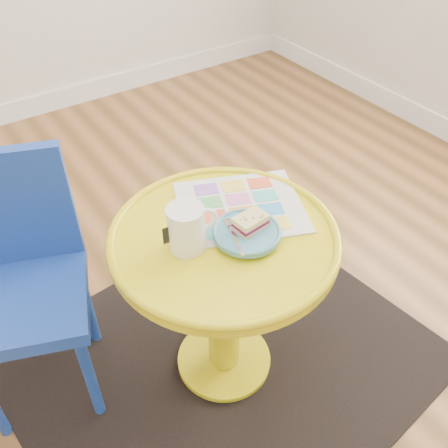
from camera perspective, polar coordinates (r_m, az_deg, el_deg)
floor at (r=1.77m, az=-5.74°, el=-16.10°), size 4.00×4.00×0.00m
rug at (r=1.77m, az=0.00°, el=-15.38°), size 1.41×1.24×0.01m
side_table at (r=1.44m, az=0.00°, el=-6.16°), size 0.62×0.62×0.59m
chair at (r=1.51m, az=-22.34°, el=-5.14°), size 0.46×0.46×0.80m
newspaper at (r=1.41m, az=1.88°, el=1.98°), size 0.43×0.41×0.01m
mug at (r=1.25m, az=-4.23°, el=-0.32°), size 0.14×0.10×0.13m
plate at (r=1.30m, az=2.62°, el=-1.04°), size 0.18×0.18×0.02m
cake_slice at (r=1.30m, az=3.06°, el=0.20°), size 0.09×0.07×0.04m
fork at (r=1.28m, az=1.11°, el=-1.27°), size 0.06×0.14×0.00m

